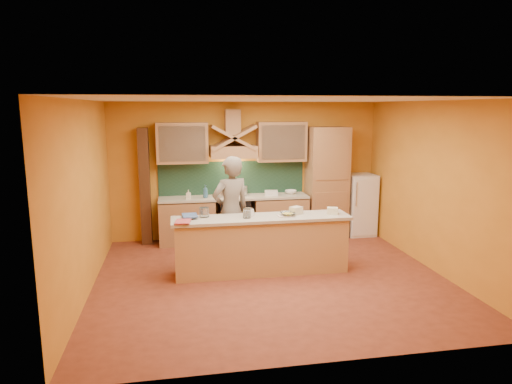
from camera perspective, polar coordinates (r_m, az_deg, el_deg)
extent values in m
cube|color=brown|center=(7.42, 1.89, -10.72)|extent=(5.50, 5.00, 0.01)
cube|color=white|center=(6.91, 2.04, 11.45)|extent=(5.50, 5.00, 0.01)
cube|color=orange|center=(9.46, -1.22, 2.71)|extent=(5.50, 0.02, 2.80)
cube|color=orange|center=(4.68, 8.43, -5.57)|extent=(5.50, 0.02, 2.80)
cube|color=orange|center=(7.00, -20.63, -0.76)|extent=(0.02, 5.00, 2.80)
cube|color=orange|center=(8.07, 21.43, 0.61)|extent=(0.02, 5.00, 2.80)
cube|color=#A8774C|center=(9.24, -8.60, -3.73)|extent=(1.10, 0.60, 0.86)
cube|color=#A8774C|center=(9.48, 2.98, -3.27)|extent=(1.10, 0.60, 0.86)
cube|color=#B6AD9A|center=(9.21, -2.76, -0.68)|extent=(3.00, 0.62, 0.04)
cube|color=black|center=(9.31, -2.74, -3.39)|extent=(0.60, 0.58, 0.90)
cube|color=#173426|center=(9.43, -3.01, 1.74)|extent=(3.00, 0.03, 0.70)
cube|color=#A8774C|center=(9.12, -2.85, 5.06)|extent=(0.92, 0.50, 0.24)
cube|color=#A8774C|center=(9.19, -2.97, 8.72)|extent=(0.30, 0.30, 0.50)
cube|color=#A8774C|center=(9.11, -9.21, 6.07)|extent=(1.00, 0.35, 0.80)
cube|color=#A8774C|center=(9.36, 3.19, 6.30)|extent=(1.00, 0.35, 0.80)
cube|color=#A8774C|center=(9.61, 8.84, 1.19)|extent=(0.80, 0.60, 2.30)
cube|color=white|center=(9.97, 12.84, -1.54)|extent=(0.58, 0.60, 1.30)
cube|color=#472816|center=(9.26, -13.70, 0.67)|extent=(0.20, 0.30, 2.30)
cube|color=tan|center=(7.53, 0.68, -6.84)|extent=(2.80, 0.55, 0.88)
cube|color=#B6AD9A|center=(7.40, 0.69, -3.29)|extent=(2.90, 0.62, 0.05)
imported|color=#70665B|center=(7.78, -3.15, -2.43)|extent=(0.81, 0.68, 1.89)
cylinder|color=#AEAEB5|center=(9.19, -4.14, -0.18)|extent=(0.30, 0.30, 0.17)
cylinder|color=silver|center=(9.30, -1.76, -0.09)|extent=(0.26, 0.26, 0.15)
imported|color=silver|center=(9.01, -8.44, -0.31)|extent=(0.10, 0.10, 0.18)
imported|color=#2E5C80|center=(9.09, -6.35, 0.08)|extent=(0.14, 0.14, 0.26)
imported|color=white|center=(9.50, 4.36, 0.01)|extent=(0.31, 0.31, 0.07)
cube|color=white|center=(9.32, 1.92, -0.12)|extent=(0.29, 0.25, 0.09)
imported|color=#B44045|center=(7.11, -10.07, -3.71)|extent=(0.27, 0.34, 0.03)
imported|color=#405B8D|center=(7.38, -9.20, -2.99)|extent=(0.25, 0.34, 0.02)
cylinder|color=white|center=(7.41, -6.49, -2.53)|extent=(0.17, 0.17, 0.16)
cylinder|color=silver|center=(7.30, -1.15, -2.69)|extent=(0.15, 0.15, 0.15)
cube|color=white|center=(7.46, -0.91, -2.56)|extent=(0.16, 0.16, 0.11)
imported|color=silver|center=(7.47, 3.98, -2.76)|extent=(0.25, 0.25, 0.06)
cube|color=beige|center=(7.43, 3.61, -3.00)|extent=(0.24, 0.19, 0.01)
cube|color=beige|center=(7.60, 5.03, -2.30)|extent=(0.23, 0.22, 0.12)
cube|color=beige|center=(7.68, 9.54, -2.32)|extent=(0.21, 0.18, 0.11)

